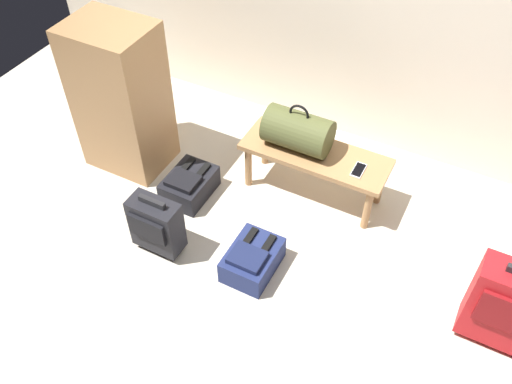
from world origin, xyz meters
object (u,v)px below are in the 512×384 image
at_px(duffel_bag_olive, 298,131).
at_px(backpack_dark, 189,185).
at_px(side_cabinet, 121,98).
at_px(backpack_navy, 252,259).
at_px(bench, 315,159).
at_px(suitcase_small_charcoal, 156,225).
at_px(cell_phone, 359,170).

bearing_deg(duffel_bag_olive, backpack_dark, -146.33).
relative_size(duffel_bag_olive, side_cabinet, 0.40).
relative_size(duffel_bag_olive, backpack_navy, 1.16).
bearing_deg(bench, side_cabinet, -167.99).
distance_m(bench, backpack_dark, 0.89).
bearing_deg(suitcase_small_charcoal, duffel_bag_olive, 60.13).
distance_m(cell_phone, suitcase_small_charcoal, 1.33).
relative_size(backpack_navy, side_cabinet, 0.35).
bearing_deg(backpack_navy, cell_phone, 63.36).
distance_m(bench, duffel_bag_olive, 0.23).
bearing_deg(backpack_dark, side_cabinet, 167.79).
height_order(duffel_bag_olive, backpack_navy, duffel_bag_olive).
bearing_deg(backpack_dark, suitcase_small_charcoal, -79.63).
bearing_deg(backpack_dark, backpack_navy, -28.19).
bearing_deg(backpack_dark, cell_phone, 19.45).
bearing_deg(duffel_bag_olive, bench, 0.00).
xyz_separation_m(bench, side_cabinet, (-1.35, -0.29, 0.23)).
relative_size(backpack_navy, backpack_dark, 1.00).
height_order(bench, side_cabinet, side_cabinet).
distance_m(backpack_dark, side_cabinet, 0.76).
height_order(cell_phone, backpack_dark, cell_phone).
xyz_separation_m(duffel_bag_olive, cell_phone, (0.45, -0.04, -0.13)).
relative_size(bench, backpack_dark, 2.63).
height_order(cell_phone, side_cabinet, side_cabinet).
distance_m(suitcase_small_charcoal, backpack_dark, 0.54).
height_order(bench, duffel_bag_olive, duffel_bag_olive).
bearing_deg(backpack_navy, bench, 85.43).
relative_size(suitcase_small_charcoal, side_cabinet, 0.42).
xyz_separation_m(bench, suitcase_small_charcoal, (-0.67, -0.92, -0.09)).
distance_m(cell_phone, side_cabinet, 1.69).
distance_m(bench, backpack_navy, 0.82).
relative_size(cell_phone, suitcase_small_charcoal, 0.31).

